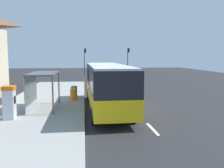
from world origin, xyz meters
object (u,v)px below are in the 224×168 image
Objects in this scene: bus at (107,84)px; bus_shelter at (39,81)px; recycling_bin_orange at (73,95)px; white_van at (120,72)px; traffic_light_far_side at (85,57)px; ticket_machine at (9,102)px; recycling_bin_green at (74,94)px; traffic_light_near_side at (128,57)px; sedan_near at (112,71)px; recycling_bin_red at (74,91)px; recycling_bin_blue at (74,92)px.

bus reaches higher than bus_shelter.
bus is at bearing -49.55° from recycling_bin_orange.
bus is at bearing -100.96° from white_van.
bus_shelter is (-3.31, -32.68, -1.42)m from traffic_light_far_side.
traffic_light_far_side reaches higher than ticket_machine.
recycling_bin_green is at bearing 61.57° from ticket_machine.
traffic_light_near_side is (13.12, 34.62, 2.39)m from ticket_machine.
recycling_bin_orange is (3.42, 5.62, -0.52)m from ticket_machine.
recycling_bin_green is (0.00, 0.70, 0.00)m from recycling_bin_orange.
sedan_near is 6.06m from traffic_light_far_side.
traffic_light_far_side is at bearing 82.73° from ticket_machine.
traffic_light_far_side is (1.10, 27.70, 2.87)m from recycling_bin_red.
white_van is 17.79m from recycling_bin_green.
recycling_bin_red is 0.18× the size of traffic_light_far_side.
bus is 32.79m from traffic_light_far_side.
bus_shelter is at bearing -117.35° from recycling_bin_blue.
traffic_light_far_side is (1.10, 29.80, 2.87)m from recycling_bin_orange.
recycling_bin_green is 0.18× the size of traffic_light_near_side.
traffic_light_far_side is at bearing 112.97° from white_van.
ticket_machine is 0.36× the size of traffic_light_near_side.
bus_shelter is (-2.21, -3.58, 1.44)m from recycling_bin_green.
white_van reaches higher than recycling_bin_blue.
sedan_near reaches higher than recycling_bin_blue.
bus is 4.01m from recycling_bin_orange.
traffic_light_near_side reaches higher than recycling_bin_red.
sedan_near is at bearing 167.74° from traffic_light_near_side.
recycling_bin_blue is (3.42, 7.02, -0.52)m from ticket_machine.
sedan_near is 36.69m from ticket_machine.
recycling_bin_green and recycling_bin_blue have the same top height.
bus is at bearing -102.73° from traffic_light_near_side.
white_van is at bearing 68.90° from recycling_bin_green.
traffic_light_near_side is (3.30, 11.71, 2.22)m from white_van.
recycling_bin_orange is 0.24× the size of bus_shelter.
traffic_light_far_side is (-5.41, 0.11, 2.73)m from sedan_near.
sedan_near is at bearing 77.36° from recycling_bin_green.
recycling_bin_red is 5.64m from bus_shelter.
recycling_bin_red is at bearing 66.04° from bus_shelter.
sedan_near is 28.35m from recycling_bin_red.
white_van reaches higher than ticket_machine.
traffic_light_near_side is at bearing 70.18° from recycling_bin_red.
bus is 2.05× the size of traffic_light_near_side.
recycling_bin_orange is 0.18× the size of traffic_light_far_side.
recycling_bin_orange is (-6.50, -29.69, -0.14)m from sedan_near.
traffic_light_near_side reaches higher than recycling_bin_orange.
white_van reaches higher than recycling_bin_orange.
recycling_bin_blue is at bearing -109.36° from traffic_light_near_side.
recycling_bin_orange is at bearing -110.32° from white_van.
traffic_light_near_side is at bearing 70.64° from recycling_bin_blue.
bus reaches higher than white_van.
sedan_near is 0.84× the size of traffic_light_far_side.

